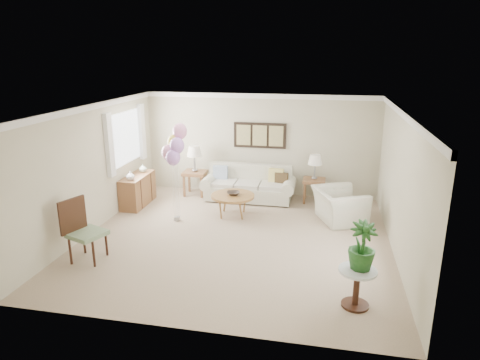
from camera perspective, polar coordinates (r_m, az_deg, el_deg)
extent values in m
plane|color=tan|center=(8.64, -0.55, -7.83)|extent=(6.00, 6.00, 0.00)
cube|color=beige|center=(11.06, 2.67, 4.72)|extent=(6.00, 0.04, 2.60)
cube|color=beige|center=(5.47, -7.17, -8.10)|extent=(6.00, 0.04, 2.60)
cube|color=beige|center=(9.27, -19.04, 1.48)|extent=(0.04, 6.00, 2.60)
cube|color=beige|center=(8.14, 20.57, -0.71)|extent=(0.04, 6.00, 2.60)
cube|color=white|center=(7.93, -0.60, 9.48)|extent=(6.00, 6.00, 0.02)
cube|color=white|center=(10.84, 2.73, 11.11)|extent=(6.00, 0.06, 0.12)
cube|color=white|center=(9.03, -19.61, 9.09)|extent=(0.06, 6.00, 0.12)
cube|color=white|center=(7.88, 21.27, 7.95)|extent=(0.06, 6.00, 0.12)
cube|color=white|center=(10.47, -15.05, 5.45)|extent=(0.04, 1.40, 1.20)
cube|color=white|center=(9.71, -17.02, 4.45)|extent=(0.10, 0.22, 1.40)
cube|color=white|center=(11.20, -12.96, 6.30)|extent=(0.10, 0.22, 1.40)
cube|color=black|center=(10.98, 2.66, 5.96)|extent=(1.35, 0.04, 0.65)
cube|color=#8C8C59|center=(11.02, 0.47, 6.02)|extent=(0.36, 0.02, 0.52)
cube|color=#8C8C59|center=(10.95, 2.64, 5.94)|extent=(0.36, 0.02, 0.52)
cube|color=#8C8C59|center=(10.90, 4.83, 5.84)|extent=(0.36, 0.02, 0.52)
cube|color=beige|center=(10.77, 1.13, -1.58)|extent=(2.12, 0.87, 0.35)
cube|color=beige|center=(10.96, 1.44, 0.84)|extent=(2.12, 0.22, 0.53)
cylinder|color=beige|center=(10.92, -4.09, -0.14)|extent=(0.31, 0.87, 0.31)
cylinder|color=beige|center=(10.58, 6.54, -0.77)|extent=(0.31, 0.87, 0.31)
cube|color=beige|center=(10.78, -2.08, -0.39)|extent=(0.58, 0.69, 0.12)
cube|color=beige|center=(10.66, 1.09, -0.58)|extent=(0.58, 0.69, 0.12)
cube|color=beige|center=(10.58, 4.33, -0.77)|extent=(0.58, 0.69, 0.12)
cube|color=#97ADC8|center=(10.91, -2.63, 0.97)|extent=(0.37, 0.12, 0.37)
cube|color=#D1C168|center=(10.66, 4.83, 0.56)|extent=(0.37, 0.12, 0.37)
cube|color=#3D2D19|center=(10.60, 5.55, 0.11)|extent=(0.33, 0.10, 0.33)
cube|color=beige|center=(10.83, 1.13, -2.55)|extent=(1.93, 0.77, 0.04)
cube|color=brown|center=(11.12, -6.03, 0.95)|extent=(0.58, 0.53, 0.08)
cube|color=brown|center=(11.09, -7.45, -0.85)|extent=(0.05, 0.05, 0.55)
cube|color=brown|center=(10.95, -5.15, -1.00)|extent=(0.05, 0.05, 0.55)
cube|color=brown|center=(11.47, -6.78, -0.23)|extent=(0.05, 0.05, 0.55)
cube|color=brown|center=(11.34, -4.54, -0.37)|extent=(0.05, 0.05, 0.55)
cube|color=brown|center=(10.68, 9.86, -0.07)|extent=(0.54, 0.50, 0.08)
cube|color=brown|center=(10.58, 8.56, -1.85)|extent=(0.05, 0.05, 0.52)
cube|color=brown|center=(10.58, 10.92, -1.98)|extent=(0.05, 0.05, 0.52)
cube|color=brown|center=(10.96, 8.68, -1.20)|extent=(0.05, 0.05, 0.52)
cube|color=brown|center=(10.95, 10.95, -1.33)|extent=(0.05, 0.05, 0.52)
cylinder|color=gray|center=(11.10, -6.04, 1.33)|extent=(0.16, 0.16, 0.07)
cylinder|color=gray|center=(11.05, -6.07, 2.34)|extent=(0.04, 0.04, 0.34)
cone|color=silver|center=(10.98, -6.12, 3.87)|extent=(0.38, 0.38, 0.27)
cylinder|color=gray|center=(10.66, 9.88, 0.29)|extent=(0.14, 0.14, 0.06)
cylinder|color=gray|center=(10.61, 9.92, 1.25)|extent=(0.04, 0.04, 0.31)
cone|color=silver|center=(10.54, 10.00, 2.70)|extent=(0.35, 0.35, 0.25)
cylinder|color=olive|center=(9.66, -0.98, -2.13)|extent=(0.99, 0.99, 0.05)
cylinder|color=olive|center=(9.91, 0.63, -3.16)|extent=(0.04, 0.04, 0.44)
cylinder|color=olive|center=(10.00, -1.99, -2.98)|extent=(0.04, 0.04, 0.44)
cylinder|color=olive|center=(9.58, -2.63, -3.89)|extent=(0.04, 0.04, 0.44)
cylinder|color=olive|center=(9.48, 0.11, -4.09)|extent=(0.04, 0.04, 0.44)
imported|color=#31261F|center=(9.63, -0.90, -1.79)|extent=(0.36, 0.36, 0.07)
imported|color=beige|center=(9.63, 13.10, -3.34)|extent=(1.32, 1.39, 0.72)
cylinder|color=silver|center=(6.48, 15.44, -11.57)|extent=(0.55, 0.55, 0.04)
cylinder|color=#351D11|center=(6.62, 15.24, -13.81)|extent=(0.09, 0.09, 0.55)
cylinder|color=#351D11|center=(6.77, 15.06, -15.86)|extent=(0.40, 0.40, 0.01)
imported|color=#164A16|center=(6.35, 15.97, -8.44)|extent=(0.51, 0.51, 0.71)
cube|color=gray|center=(8.08, -19.70, -6.77)|extent=(0.72, 0.72, 0.08)
cylinder|color=#351D11|center=(8.13, -21.69, -8.93)|extent=(0.04, 0.04, 0.46)
cylinder|color=#351D11|center=(7.90, -18.93, -9.37)|extent=(0.04, 0.04, 0.46)
cylinder|color=#351D11|center=(8.47, -20.07, -7.71)|extent=(0.04, 0.04, 0.46)
cylinder|color=#351D11|center=(8.25, -17.39, -8.09)|extent=(0.04, 0.04, 0.46)
cube|color=#351D11|center=(8.08, -21.43, -4.39)|extent=(0.23, 0.52, 0.61)
cube|color=brown|center=(10.68, -13.48, -1.32)|extent=(0.45, 1.20, 0.74)
cube|color=#351D11|center=(10.42, -14.13, -1.81)|extent=(0.46, 0.02, 0.70)
cube|color=#351D11|center=(10.94, -12.81, -0.85)|extent=(0.46, 0.02, 0.70)
imported|color=silver|center=(10.22, -14.43, 0.57)|extent=(0.26, 0.26, 0.21)
imported|color=#B7C6AF|center=(10.83, -12.84, 1.56)|extent=(0.24, 0.24, 0.20)
cube|color=gray|center=(9.62, -8.38, -5.11)|extent=(0.11, 0.11, 0.09)
ellipsoid|color=#F796C6|center=(9.18, -9.47, 3.63)|extent=(0.30, 0.30, 0.35)
cylinder|color=silver|center=(9.39, -8.90, -1.23)|extent=(0.01, 0.01, 1.29)
ellipsoid|color=#CB88EF|center=(9.02, -8.40, 4.57)|extent=(0.30, 0.30, 0.35)
cylinder|color=silver|center=(9.31, -8.37, -0.81)|extent=(0.01, 0.01, 1.46)
ellipsoid|color=yellow|center=(9.20, -8.70, 4.98)|extent=(0.30, 0.30, 0.35)
cylinder|color=silver|center=(9.39, -8.52, -0.56)|extent=(0.01, 0.01, 1.49)
ellipsoid|color=#F796C6|center=(9.15, -8.02, 6.44)|extent=(0.30, 0.30, 0.35)
cylinder|color=silver|center=(9.36, -8.19, 0.13)|extent=(0.01, 0.01, 1.72)
ellipsoid|color=#CB88EF|center=(9.03, -8.91, 3.03)|extent=(0.30, 0.30, 0.35)
cylinder|color=silver|center=(9.32, -8.62, -1.55)|extent=(0.01, 0.01, 1.22)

